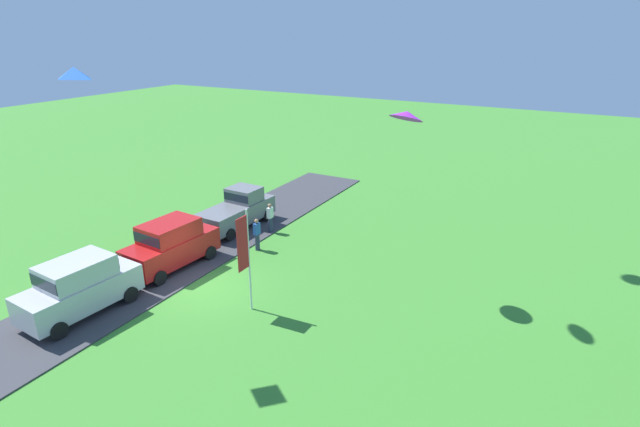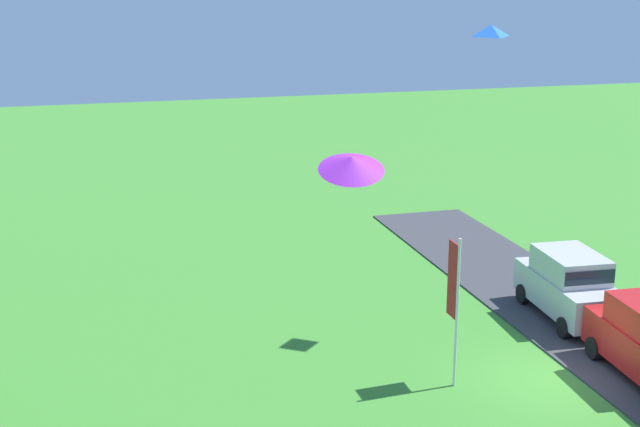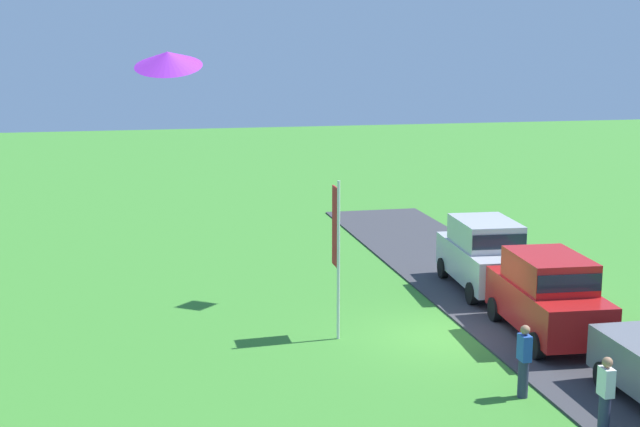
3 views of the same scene
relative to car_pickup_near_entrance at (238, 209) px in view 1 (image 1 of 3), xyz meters
The scene contains 10 objects.
ground_plane 7.14m from the car_pickup_near_entrance, 24.41° to the left, with size 120.00×120.00×0.00m, color #3D842D.
pavement_strip 6.51m from the car_pickup_near_entrance, ahead, with size 36.00×4.40×0.06m, color #38383D.
car_pickup_near_entrance is the anchor object (origin of this frame).
car_suv_mid_row 5.71m from the car_pickup_near_entrance, ahead, with size 4.72×2.30×2.28m.
car_suv_by_flagpole 10.48m from the car_pickup_near_entrance, ahead, with size 4.72×2.30×2.28m.
person_on_lawn 3.50m from the car_pickup_near_entrance, 53.26° to the left, with size 0.36×0.24×1.71m.
person_beside_suv 2.09m from the car_pickup_near_entrance, 94.56° to the left, with size 0.36×0.24×1.71m.
flag_banner 9.45m from the car_pickup_near_entrance, 39.80° to the left, with size 0.71×0.08×4.36m.
kite_diamond_low_drifter 14.42m from the car_pickup_near_entrance, 15.90° to the left, with size 0.97×0.82×0.36m, color blue.
kite_delta_high_left 12.61m from the car_pickup_near_entrance, 77.19° to the left, with size 1.35×1.35×0.29m, color purple.
Camera 1 is at (14.67, 14.09, 10.88)m, focal length 28.00 mm.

